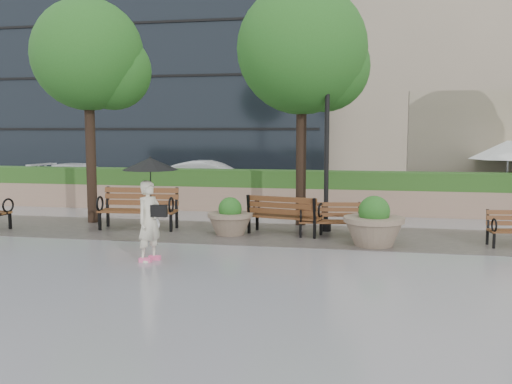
% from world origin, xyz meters
% --- Properties ---
extents(ground, '(100.00, 100.00, 0.00)m').
position_xyz_m(ground, '(0.00, 0.00, 0.00)').
color(ground, gray).
rests_on(ground, ground).
extents(cobble_strip, '(28.00, 3.20, 0.01)m').
position_xyz_m(cobble_strip, '(0.00, 3.00, 0.01)').
color(cobble_strip, '#383330').
rests_on(cobble_strip, ground).
extents(hedge_wall, '(24.00, 0.80, 1.35)m').
position_xyz_m(hedge_wall, '(0.00, 7.00, 0.66)').
color(hedge_wall, '#92765E').
rests_on(hedge_wall, ground).
extents(asphalt_street, '(40.00, 7.00, 0.00)m').
position_xyz_m(asphalt_street, '(0.00, 11.00, 0.00)').
color(asphalt_street, black).
rests_on(asphalt_street, ground).
extents(bench_1, '(2.09, 0.95, 1.09)m').
position_xyz_m(bench_1, '(-2.86, 3.01, 0.33)').
color(bench_1, brown).
rests_on(bench_1, ground).
extents(bench_2, '(1.96, 1.13, 0.99)m').
position_xyz_m(bench_2, '(1.08, 3.01, 0.30)').
color(bench_2, brown).
rests_on(bench_2, ground).
extents(bench_3, '(1.63, 0.84, 0.84)m').
position_xyz_m(bench_3, '(2.23, 2.95, 0.25)').
color(bench_3, brown).
rests_on(bench_3, ground).
extents(planter_left, '(1.14, 1.14, 0.96)m').
position_xyz_m(planter_left, '(-0.27, 2.71, 0.37)').
color(planter_left, '#7F6B56').
rests_on(planter_left, ground).
extents(planter_right, '(1.38, 1.38, 1.16)m').
position_xyz_m(planter_right, '(3.28, 1.99, 0.45)').
color(planter_right, '#7F6B56').
rests_on(planter_right, ground).
extents(lamppost, '(0.28, 0.28, 4.14)m').
position_xyz_m(lamppost, '(2.07, 3.68, 1.83)').
color(lamppost, black).
rests_on(lamppost, ground).
extents(tree_0, '(3.23, 3.09, 6.28)m').
position_xyz_m(tree_0, '(-4.45, 3.91, 4.60)').
color(tree_0, black).
rests_on(tree_0, ground).
extents(tree_1, '(3.60, 3.53, 6.59)m').
position_xyz_m(tree_1, '(1.45, 4.63, 4.70)').
color(tree_1, black).
rests_on(tree_1, ground).
extents(patio_umb_white, '(2.50, 2.50, 2.30)m').
position_xyz_m(patio_umb_white, '(7.61, 8.74, 1.99)').
color(patio_umb_white, black).
rests_on(patio_umb_white, ground).
extents(car_left, '(4.71, 2.55, 1.30)m').
position_xyz_m(car_left, '(-8.23, 10.12, 0.65)').
color(car_left, white).
rests_on(car_left, ground).
extents(car_right, '(4.48, 1.76, 1.45)m').
position_xyz_m(car_right, '(-2.85, 10.09, 0.73)').
color(car_right, white).
rests_on(car_right, ground).
extents(pedestrian, '(1.14, 1.14, 2.09)m').
position_xyz_m(pedestrian, '(-1.16, -0.40, 1.27)').
color(pedestrian, beige).
rests_on(pedestrian, ground).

